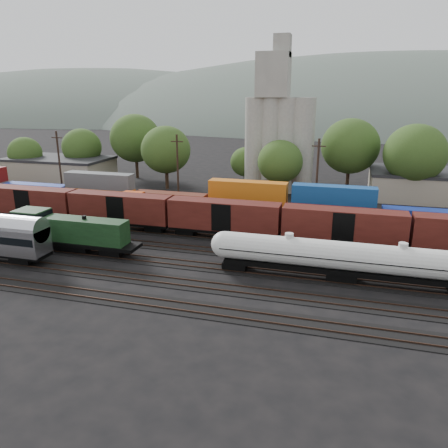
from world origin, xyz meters
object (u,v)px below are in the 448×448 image
(orange_locomotive, at_px, (156,207))
(green_locomotive, at_px, (63,230))
(tank_car_a, at_px, (288,252))
(grain_silo, at_px, (278,134))

(orange_locomotive, bearing_deg, green_locomotive, -110.61)
(tank_car_a, bearing_deg, green_locomotive, 180.00)
(tank_car_a, xyz_separation_m, grain_silo, (-7.94, 41.00, 8.58))
(tank_car_a, distance_m, grain_silo, 42.64)
(tank_car_a, bearing_deg, grain_silo, 100.96)
(tank_car_a, distance_m, orange_locomotive, 26.71)
(orange_locomotive, xyz_separation_m, grain_silo, (14.15, 26.00, 8.96))
(tank_car_a, bearing_deg, orange_locomotive, 145.83)
(grain_silo, bearing_deg, tank_car_a, -79.04)
(green_locomotive, relative_size, grain_silo, 0.61)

